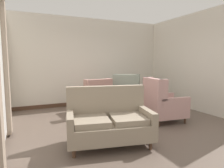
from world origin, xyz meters
TOP-DOWN VIEW (x-y plane):
  - ground at (0.00, 0.00)m, footprint 7.87×7.87m
  - wall_back at (0.00, 2.81)m, footprint 5.39×0.08m
  - wall_right at (2.61, 0.84)m, footprint 0.08×3.93m
  - baseboard_back at (0.00, 2.76)m, footprint 5.23×0.03m
  - coffee_table at (-0.19, 0.42)m, footprint 0.83×0.83m
  - porcelain_vase at (-0.20, 0.36)m, footprint 0.20×0.20m
  - settee at (-0.82, -0.61)m, footprint 1.61×1.08m
  - armchair_back_corner at (0.91, 0.07)m, footprint 0.97×0.84m
  - armchair_near_sideboard at (0.75, 1.56)m, footprint 1.11×1.11m
  - armchair_far_left at (-0.32, 1.60)m, footprint 0.94×1.03m
  - side_table at (1.47, 1.17)m, footprint 0.47×0.47m

SIDE VIEW (x-z plane):
  - ground at x=0.00m, z-range 0.00..0.00m
  - baseboard_back at x=0.00m, z-range 0.00..0.12m
  - side_table at x=1.47m, z-range 0.07..0.76m
  - settee at x=-0.82m, z-range -0.10..0.93m
  - armchair_far_left at x=-0.32m, z-range -0.08..0.92m
  - coffee_table at x=-0.19m, z-range 0.16..0.70m
  - armchair_back_corner at x=0.91m, z-range -0.10..1.00m
  - armchair_near_sideboard at x=0.75m, z-range -0.09..1.02m
  - porcelain_vase at x=-0.20m, z-range 0.50..0.82m
  - wall_back at x=0.00m, z-range 0.00..2.96m
  - wall_right at x=2.61m, z-range 0.00..2.96m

